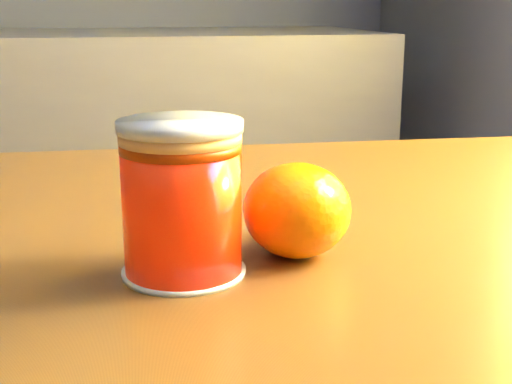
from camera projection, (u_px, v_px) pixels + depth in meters
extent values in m
cube|color=brown|center=(234.00, 272.00, 0.53)|extent=(1.11, 0.80, 0.04)
cylinder|color=#F82204|center=(182.00, 209.00, 0.46)|extent=(0.08, 0.08, 0.09)
cylinder|color=#FFBA68|center=(180.00, 137.00, 0.45)|extent=(0.08, 0.08, 0.01)
cylinder|color=silver|center=(180.00, 127.00, 0.45)|extent=(0.08, 0.08, 0.01)
ellipsoid|color=orange|center=(297.00, 210.00, 0.50)|extent=(0.09, 0.09, 0.07)
ellipsoid|color=orange|center=(294.00, 213.00, 0.52)|extent=(0.06, 0.06, 0.05)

